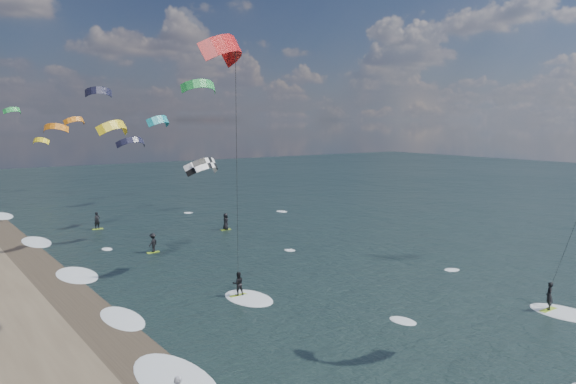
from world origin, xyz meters
TOP-DOWN VIEW (x-y plane):
  - ground at (0.00, 0.00)m, footprint 260.00×260.00m
  - wet_sand_strip at (-12.00, 10.00)m, footprint 3.00×240.00m
  - kitesurfer_near_b at (-5.35, 10.52)m, footprint 6.88×9.03m
  - far_kitesurfers at (0.26, 34.09)m, footprint 11.97×14.26m
  - bg_kite_field at (0.48, 54.02)m, footprint 14.18×75.08m
  - shoreline_surf at (-10.80, 14.75)m, footprint 2.40×79.40m

SIDE VIEW (x-z plane):
  - ground at x=0.00m, z-range 0.00..0.00m
  - shoreline_surf at x=-10.80m, z-range -0.06..0.06m
  - wet_sand_strip at x=-12.00m, z-range 0.00..0.01m
  - far_kitesurfers at x=0.26m, z-range -0.03..1.79m
  - kitesurfer_near_b at x=-5.35m, z-range 2.29..18.41m
  - bg_kite_field at x=0.48m, z-range 7.40..15.11m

